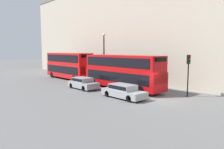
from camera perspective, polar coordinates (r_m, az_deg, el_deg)
ground_plane at (r=20.99m, az=12.07°, el=-6.61°), size 200.00×200.00×0.00m
building_facade at (r=26.71m, az=21.70°, el=13.90°), size 1.10×80.00×16.12m
bus_leading at (r=26.10m, az=2.62°, el=1.08°), size 2.59×11.26×4.07m
bus_second_in_queue at (r=35.97m, az=-11.28°, el=2.52°), size 2.59×10.29×4.21m
car_dark_sedan at (r=21.34m, az=2.97°, el=-4.27°), size 1.79×4.71×1.36m
car_hatchback at (r=26.66m, az=-7.58°, el=-2.17°), size 1.86×4.21×1.38m
traffic_light at (r=22.95m, az=19.36°, el=1.90°), size 0.30×0.36×4.21m
street_lamp at (r=31.90m, az=-2.12°, el=5.77°), size 0.44×0.44×7.10m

